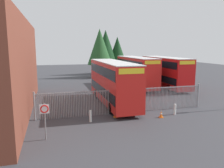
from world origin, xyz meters
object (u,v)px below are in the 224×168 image
Objects in this scene: double_decker_bus_behind_fence_left at (136,71)px; traffic_cone_by_gate at (135,112)px; traffic_cone_near_kerb at (161,114)px; speed_limit_sign_post at (45,113)px; bollard_near_right at (175,109)px; traffic_cone_mid_forecourt at (116,114)px; double_decker_bus_near_gate at (113,81)px; bollard_center_front at (136,112)px; double_decker_bus_behind_fence_right at (165,71)px; bollard_near_left at (90,116)px.

traffic_cone_by_gate is (-5.17, -12.85, -2.13)m from double_decker_bus_behind_fence_left.
speed_limit_sign_post reaches higher than traffic_cone_near_kerb.
speed_limit_sign_post is (-10.82, -2.62, 1.30)m from bollard_near_right.
bollard_near_right reaches higher than traffic_cone_by_gate.
double_decker_bus_behind_fence_left is 14.97m from traffic_cone_mid_forecourt.
speed_limit_sign_post is at bearing -127.67° from double_decker_bus_behind_fence_left.
double_decker_bus_near_gate reaches higher than bollard_center_front.
traffic_cone_near_kerb is at bearing -103.32° from double_decker_bus_behind_fence_left.
bollard_near_right is 0.40× the size of speed_limit_sign_post.
traffic_cone_near_kerb is (-1.56, -0.44, -0.19)m from bollard_near_right.
bollard_center_front is 0.69m from traffic_cone_by_gate.
double_decker_bus_near_gate is 6.38m from traffic_cone_near_kerb.
double_decker_bus_behind_fence_right is 13.68m from bollard_near_right.
double_decker_bus_behind_fence_right is at bearing -20.18° from double_decker_bus_behind_fence_left.
double_decker_bus_behind_fence_right is 18.32× the size of traffic_cone_mid_forecourt.
speed_limit_sign_post is at bearing -158.59° from bollard_center_front.
traffic_cone_by_gate is at bearing 11.27° from bollard_near_left.
traffic_cone_near_kerb is at bearing -4.77° from bollard_near_left.
double_decker_bus_near_gate is 18.32× the size of traffic_cone_mid_forecourt.
double_decker_bus_near_gate is 1.00× the size of double_decker_bus_behind_fence_right.
traffic_cone_mid_forecourt is (-1.67, 0.44, -0.19)m from bollard_center_front.
traffic_cone_mid_forecourt is at bearing 172.71° from bollard_near_right.
traffic_cone_near_kerb is at bearing -164.10° from bollard_near_right.
traffic_cone_mid_forecourt is 3.83m from traffic_cone_near_kerb.
double_decker_bus_behind_fence_left is at bearing 55.87° from bollard_near_left.
bollard_center_front is at bearing 21.41° from speed_limit_sign_post.
bollard_center_front and bollard_near_right have the same top height.
traffic_cone_by_gate is at bearing -128.49° from double_decker_bus_behind_fence_right.
bollard_near_left is at bearing 179.63° from bollard_near_right.
traffic_cone_by_gate is at bearing 74.09° from bollard_center_front.
bollard_near_right is at bearing 13.61° from speed_limit_sign_post.
double_decker_bus_near_gate is 11.38× the size of bollard_near_left.
traffic_cone_by_gate is (-3.38, 0.86, -0.19)m from bollard_near_right.
double_decker_bus_behind_fence_left is 11.38× the size of bollard_near_right.
double_decker_bus_behind_fence_left is 14.65m from bollard_center_front.
double_decker_bus_near_gate is 11.38× the size of bollard_near_right.
double_decker_bus_behind_fence_left is at bearing 76.68° from traffic_cone_near_kerb.
traffic_cone_by_gate is (-9.08, -11.42, -2.13)m from double_decker_bus_behind_fence_right.
traffic_cone_mid_forecourt is (-5.23, 0.67, -0.19)m from bollard_near_right.
traffic_cone_mid_forecourt is 1.00× the size of traffic_cone_near_kerb.
double_decker_bus_behind_fence_right is 16.09m from traffic_cone_mid_forecourt.
bollard_center_front is at bearing -127.53° from double_decker_bus_behind_fence_right.
double_decker_bus_behind_fence_left is 18.32× the size of traffic_cone_by_gate.
bollard_near_right is 5.27m from traffic_cone_mid_forecourt.
traffic_cone_mid_forecourt is at bearing -102.84° from double_decker_bus_near_gate.
double_decker_bus_behind_fence_right is 22.26m from speed_limit_sign_post.
double_decker_bus_behind_fence_right is at bearing 52.47° from bollard_center_front.
double_decker_bus_behind_fence_right reaches higher than speed_limit_sign_post.
bollard_near_right is at bearing 15.90° from traffic_cone_near_kerb.
traffic_cone_near_kerb is (2.00, -0.67, -0.19)m from bollard_center_front.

